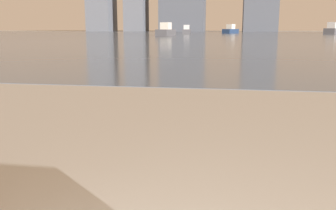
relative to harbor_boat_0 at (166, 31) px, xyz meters
name	(u,v)px	position (x,y,z in m)	size (l,w,h in m)	color
harbor_water	(230,35)	(9.05, 7.97, -0.65)	(180.00, 110.00, 0.01)	slate
harbor_boat_0	(166,31)	(0.00, 0.00, 0.00)	(2.23, 5.08, 1.85)	#4C4C51
harbor_boat_1	(187,30)	(0.48, 21.22, -0.07)	(1.87, 4.53, 1.66)	#4C4C51
harbor_boat_3	(231,30)	(9.10, 25.17, -0.01)	(3.43, 5.13, 1.82)	navy
harbor_boat_4	(332,30)	(27.89, 21.99, 0.10)	(4.03, 6.02, 2.14)	#4C4C51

